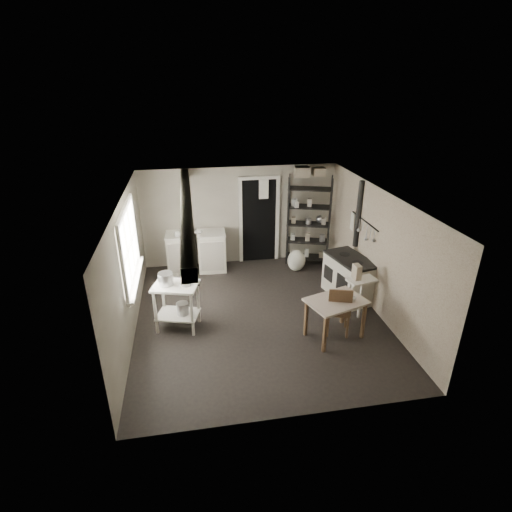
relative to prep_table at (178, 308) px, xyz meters
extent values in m
plane|color=black|center=(1.48, 0.13, -0.40)|extent=(5.00, 5.00, 0.00)
plane|color=white|center=(1.48, 0.13, 1.90)|extent=(5.00, 5.00, 0.00)
cube|color=#A09A88|center=(1.48, 2.63, 0.75)|extent=(4.50, 0.02, 2.30)
cube|color=#A09A88|center=(1.48, -2.37, 0.75)|extent=(4.50, 0.02, 2.30)
cube|color=#A09A88|center=(-0.77, 0.13, 0.75)|extent=(0.02, 5.00, 2.30)
cube|color=#A09A88|center=(3.73, 0.13, 0.75)|extent=(0.02, 5.00, 2.30)
cylinder|color=#B2B2B4|center=(-0.15, 0.04, 0.54)|extent=(0.27, 0.27, 0.28)
cylinder|color=#B2B2B4|center=(0.18, -0.05, 0.45)|extent=(0.17, 0.17, 0.09)
cylinder|color=#B2B2B4|center=(0.09, -0.03, -0.02)|extent=(0.28, 0.28, 0.24)
imported|color=silver|center=(0.49, 2.27, 0.55)|extent=(0.29, 0.29, 0.06)
imported|color=silver|center=(0.03, 2.16, 0.57)|extent=(0.15, 0.15, 0.10)
imported|color=silver|center=(2.73, 2.25, 0.97)|extent=(0.09, 0.10, 0.20)
cube|color=#C1B59B|center=(2.83, 2.28, 1.61)|extent=(0.36, 0.33, 0.22)
cube|color=#C1B59B|center=(3.22, 2.31, 1.59)|extent=(0.28, 0.26, 0.17)
cube|color=#C1B59B|center=(3.19, -0.22, 0.61)|extent=(0.12, 0.19, 0.27)
imported|color=silver|center=(2.89, -0.82, 0.41)|extent=(0.13, 0.13, 0.09)
ellipsoid|color=white|center=(2.68, 1.88, -0.16)|extent=(0.45, 0.39, 0.50)
cylinder|color=silver|center=(2.90, 0.06, -0.33)|extent=(0.17, 0.17, 0.16)
camera|label=1|loc=(0.33, -6.18, 3.72)|focal=28.00mm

